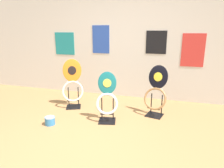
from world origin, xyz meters
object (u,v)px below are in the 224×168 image
toilet_seat_display_teal_sax (107,100)px  toilet_seat_display_jazz_black (156,92)px  paint_can (50,120)px  toilet_seat_display_orange_sun (73,86)px

toilet_seat_display_teal_sax → toilet_seat_display_jazz_black: toilet_seat_display_jazz_black is taller
toilet_seat_display_teal_sax → paint_can: size_ratio=5.06×
toilet_seat_display_jazz_black → toilet_seat_display_orange_sun: toilet_seat_display_orange_sun is taller
toilet_seat_display_jazz_black → paint_can: toilet_seat_display_jazz_black is taller
toilet_seat_display_teal_sax → toilet_seat_display_jazz_black: size_ratio=0.93×
toilet_seat_display_orange_sun → toilet_seat_display_jazz_black: bearing=2.1°
toilet_seat_display_jazz_black → toilet_seat_display_orange_sun: 1.61m
toilet_seat_display_teal_sax → paint_can: bearing=-155.8°
toilet_seat_display_teal_sax → toilet_seat_display_orange_sun: toilet_seat_display_orange_sun is taller
toilet_seat_display_teal_sax → paint_can: (-0.86, -0.39, -0.31)m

